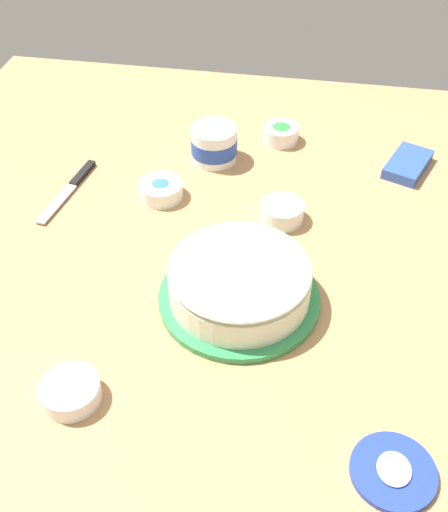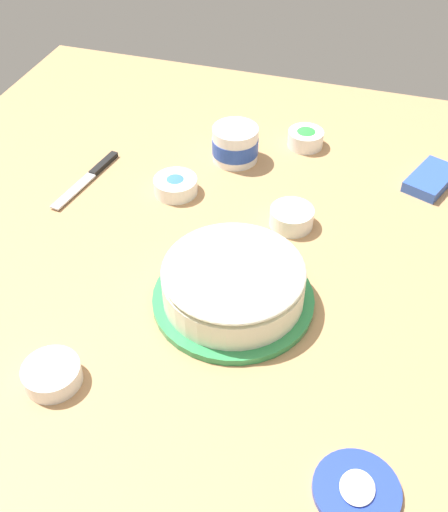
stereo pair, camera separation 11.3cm
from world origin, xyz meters
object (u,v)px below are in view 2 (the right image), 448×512
at_px(sprinkle_bowl_green, 306,138).
at_px(sprinkle_bowl_blue, 176,185).
at_px(frosted_cake, 233,283).
at_px(frosting_tub_lid, 357,490).
at_px(sprinkle_bowl_rainbow, 292,217).
at_px(candy_box_upper, 431,179).
at_px(sprinkle_bowl_orange, 52,374).
at_px(frosting_tub, 235,143).
at_px(spreading_knife, 92,175).

distance_m(sprinkle_bowl_green, sprinkle_bowl_blue, 0.36).
xyz_separation_m(frosted_cake, sprinkle_bowl_blue, (0.28, 0.22, -0.03)).
bearing_deg(frosting_tub_lid, sprinkle_bowl_rainbow, 21.77).
relative_size(frosted_cake, frosting_tub_lid, 2.37).
height_order(sprinkle_bowl_green, sprinkle_bowl_blue, sprinkle_bowl_green).
distance_m(sprinkle_bowl_rainbow, candy_box_upper, 0.36).
height_order(sprinkle_bowl_rainbow, sprinkle_bowl_orange, sprinkle_bowl_rainbow).
distance_m(frosting_tub, sprinkle_bowl_blue, 0.19).
bearing_deg(frosting_tub_lid, sprinkle_bowl_blue, 40.09).
bearing_deg(frosting_tub_lid, frosting_tub, 28.22).
xyz_separation_m(frosted_cake, frosting_tub_lid, (-0.30, -0.27, -0.04)).
bearing_deg(sprinkle_bowl_green, frosting_tub_lid, -163.48).
relative_size(spreading_knife, sprinkle_bowl_green, 2.75).
height_order(frosting_tub, sprinkle_bowl_orange, frosting_tub).
xyz_separation_m(frosted_cake, sprinkle_bowl_green, (0.55, -0.02, -0.02)).
xyz_separation_m(sprinkle_bowl_orange, candy_box_upper, (0.74, -0.55, -0.01)).
bearing_deg(sprinkle_bowl_green, frosting_tub, 125.75).
bearing_deg(spreading_knife, frosted_cake, -123.33).
bearing_deg(sprinkle_bowl_rainbow, frosted_cake, 167.88).
xyz_separation_m(frosting_tub, candy_box_upper, (0.04, -0.45, -0.03)).
height_order(frosting_tub_lid, spreading_knife, frosting_tub_lid).
height_order(frosted_cake, frosting_tub, frosted_cake).
relative_size(frosting_tub, sprinkle_bowl_green, 1.27).
distance_m(sprinkle_bowl_green, sprinkle_bowl_rainbow, 0.31).
xyz_separation_m(spreading_knife, sprinkle_bowl_blue, (0.00, -0.21, 0.01)).
height_order(frosting_tub_lid, sprinkle_bowl_blue, sprinkle_bowl_blue).
distance_m(spreading_knife, sprinkle_bowl_blue, 0.21).
bearing_deg(sprinkle_bowl_blue, frosted_cake, -142.21).
relative_size(frosting_tub_lid, sprinkle_bowl_orange, 1.32).
relative_size(frosting_tub_lid, sprinkle_bowl_blue, 1.30).
bearing_deg(sprinkle_bowl_blue, frosting_tub, -27.95).
height_order(frosting_tub, sprinkle_bowl_blue, frosting_tub).
distance_m(frosting_tub_lid, sprinkle_bowl_orange, 0.50).
relative_size(sprinkle_bowl_green, sprinkle_bowl_orange, 0.91).
height_order(sprinkle_bowl_blue, sprinkle_bowl_rainbow, sprinkle_bowl_rainbow).
height_order(frosting_tub, candy_box_upper, frosting_tub).
height_order(sprinkle_bowl_blue, sprinkle_bowl_orange, sprinkle_bowl_blue).
relative_size(frosting_tub_lid, candy_box_upper, 0.90).
distance_m(spreading_knife, candy_box_upper, 0.77).
bearing_deg(candy_box_upper, sprinkle_bowl_blue, 132.24).
distance_m(frosting_tub, spreading_knife, 0.34).
height_order(frosting_tub_lid, candy_box_upper, candy_box_upper).
relative_size(frosting_tub, sprinkle_bowl_orange, 1.15).
bearing_deg(spreading_knife, sprinkle_bowl_rainbow, -93.86).
distance_m(spreading_knife, sprinkle_bowl_green, 0.52).
relative_size(frosting_tub_lid, sprinkle_bowl_rainbow, 1.37).
distance_m(frosted_cake, sprinkle_bowl_green, 0.55).
bearing_deg(sprinkle_bowl_rainbow, sprinkle_bowl_blue, 82.72).
distance_m(sprinkle_bowl_orange, candy_box_upper, 0.92).
xyz_separation_m(spreading_knife, candy_box_upper, (0.20, -0.74, 0.01)).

